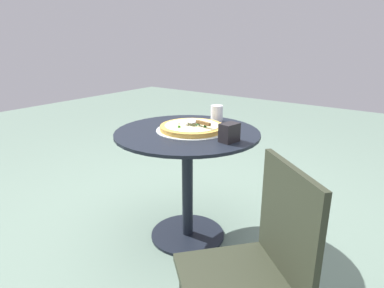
{
  "coord_description": "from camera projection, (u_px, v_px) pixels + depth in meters",
  "views": [
    {
      "loc": [
        -1.19,
        1.56,
        1.28
      ],
      "look_at": [
        -0.01,
        -0.04,
        0.64
      ],
      "focal_mm": 31.33,
      "sensor_mm": 36.0,
      "label": 1
    }
  ],
  "objects": [
    {
      "name": "patio_chair_far",
      "position": [
        257.0,
        263.0,
        1.2
      ],
      "size": [
        0.55,
        0.55,
        0.87
      ],
      "color": "#2C3022",
      "rests_on": "ground"
    },
    {
      "name": "ground_plane",
      "position": [
        188.0,
        235.0,
        2.26
      ],
      "size": [
        10.0,
        10.0,
        0.0
      ],
      "primitive_type": "plane",
      "color": "slate"
    },
    {
      "name": "pizza_on_tray",
      "position": [
        192.0,
        128.0,
        2.06
      ],
      "size": [
        0.44,
        0.44,
        0.05
      ],
      "color": "silver",
      "rests_on": "patio_table"
    },
    {
      "name": "drinking_cup",
      "position": [
        217.0,
        114.0,
        2.25
      ],
      "size": [
        0.08,
        0.08,
        0.11
      ],
      "primitive_type": "cylinder",
      "color": "silver",
      "rests_on": "patio_table"
    },
    {
      "name": "patio_table",
      "position": [
        187.0,
        163.0,
        2.1
      ],
      "size": [
        0.89,
        0.89,
        0.73
      ],
      "color": "black",
      "rests_on": "ground"
    },
    {
      "name": "pizza_server",
      "position": [
        197.0,
        122.0,
        2.02
      ],
      "size": [
        0.22,
        0.1,
        0.02
      ],
      "color": "silver",
      "rests_on": "pizza_on_tray"
    },
    {
      "name": "napkin_dispenser",
      "position": [
        229.0,
        133.0,
        1.82
      ],
      "size": [
        0.09,
        0.12,
        0.1
      ],
      "primitive_type": "cube",
      "rotation": [
        0.0,
        0.0,
        4.52
      ],
      "color": "black",
      "rests_on": "patio_table"
    }
  ]
}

